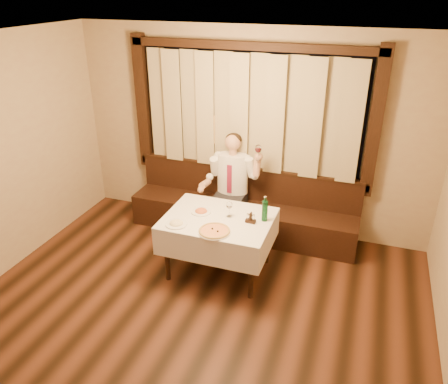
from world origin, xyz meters
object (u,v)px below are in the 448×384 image
(pizza, at_px, (214,231))
(pasta_red, at_px, (201,210))
(banquette, at_px, (243,212))
(seated_man, at_px, (231,179))
(pasta_cream, at_px, (176,222))
(green_bottle, at_px, (265,210))
(dining_table, at_px, (218,225))
(cruet_caddy, at_px, (251,219))

(pizza, distance_m, pasta_red, 0.50)
(banquette, bearing_deg, seated_man, -149.00)
(pasta_cream, height_order, green_bottle, green_bottle)
(pasta_cream, bearing_deg, pasta_red, 66.61)
(pizza, bearing_deg, pasta_red, 129.10)
(pizza, xyz_separation_m, seated_man, (-0.22, 1.27, 0.07))
(dining_table, height_order, pizza, pizza)
(pizza, bearing_deg, green_bottle, 44.14)
(pasta_cream, bearing_deg, green_bottle, 24.69)
(banquette, relative_size, pasta_cream, 12.57)
(pasta_cream, bearing_deg, banquette, 73.37)
(dining_table, bearing_deg, banquette, 90.00)
(pasta_red, height_order, cruet_caddy, cruet_caddy)
(dining_table, bearing_deg, seated_man, 99.15)
(green_bottle, bearing_deg, seated_man, 129.64)
(pizza, distance_m, seated_man, 1.29)
(dining_table, distance_m, seated_man, 0.96)
(seated_man, bearing_deg, cruet_caddy, -59.59)
(pasta_cream, xyz_separation_m, cruet_caddy, (0.79, 0.33, 0.01))
(dining_table, distance_m, cruet_caddy, 0.42)
(green_bottle, relative_size, cruet_caddy, 2.46)
(pasta_cream, relative_size, green_bottle, 0.82)
(banquette, relative_size, dining_table, 2.52)
(pasta_red, xyz_separation_m, seated_man, (0.09, 0.88, 0.05))
(pasta_red, relative_size, pasta_cream, 0.94)
(green_bottle, xyz_separation_m, cruet_caddy, (-0.14, -0.10, -0.09))
(pizza, distance_m, green_bottle, 0.65)
(pasta_red, bearing_deg, pizza, -50.90)
(pasta_red, distance_m, seated_man, 0.89)
(dining_table, bearing_deg, pizza, -77.71)
(banquette, relative_size, pasta_red, 13.37)
(green_bottle, bearing_deg, cruet_caddy, -143.87)
(pizza, bearing_deg, seated_man, 99.98)
(dining_table, relative_size, pizza, 3.42)
(pasta_red, height_order, green_bottle, green_bottle)
(pasta_red, bearing_deg, banquette, 76.08)
(banquette, bearing_deg, pizza, -86.94)
(banquette, distance_m, pizza, 1.43)
(pasta_red, xyz_separation_m, pasta_cream, (-0.16, -0.37, 0.00))
(dining_table, distance_m, green_bottle, 0.59)
(pizza, height_order, pasta_cream, pasta_cream)
(pizza, bearing_deg, pasta_cream, 177.98)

